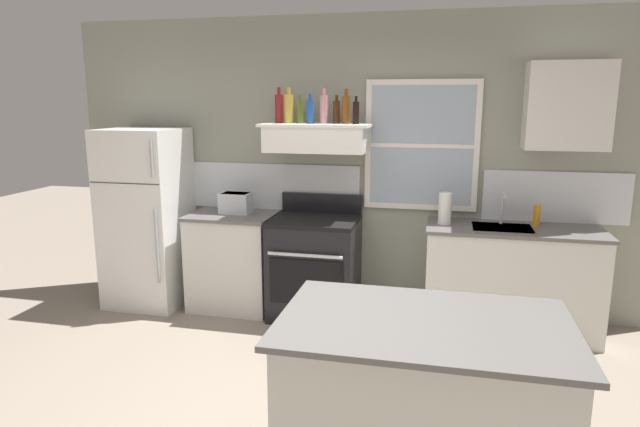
{
  "coord_description": "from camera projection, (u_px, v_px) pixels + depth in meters",
  "views": [
    {
      "loc": [
        0.86,
        -2.75,
        1.95
      ],
      "look_at": [
        -0.05,
        1.2,
        1.1
      ],
      "focal_mm": 30.54,
      "sensor_mm": 36.0,
      "label": 1
    }
  ],
  "objects": [
    {
      "name": "back_wall",
      "position": [
        353.0,
        165.0,
        5.05
      ],
      "size": [
        5.4,
        0.11,
        2.7
      ],
      "color": "gray",
      "rests_on": "ground_plane"
    },
    {
      "name": "refrigerator",
      "position": [
        147.0,
        218.0,
        5.21
      ],
      "size": [
        0.7,
        0.72,
        1.69
      ],
      "color": "white",
      "rests_on": "ground_plane"
    },
    {
      "name": "counter_left_of_stove",
      "position": [
        234.0,
        260.0,
        5.16
      ],
      "size": [
        0.79,
        0.63,
        0.91
      ],
      "color": "silver",
      "rests_on": "ground_plane"
    },
    {
      "name": "toaster",
      "position": [
        236.0,
        203.0,
        5.07
      ],
      "size": [
        0.3,
        0.2,
        0.19
      ],
      "color": "silver",
      "rests_on": "counter_left_of_stove"
    },
    {
      "name": "stove_range",
      "position": [
        315.0,
        266.0,
        4.94
      ],
      "size": [
        0.76,
        0.69,
        1.09
      ],
      "color": "black",
      "rests_on": "ground_plane"
    },
    {
      "name": "range_hood_shelf",
      "position": [
        317.0,
        137.0,
        4.8
      ],
      "size": [
        0.96,
        0.52,
        0.24
      ],
      "color": "white"
    },
    {
      "name": "bottle_red_label_wine",
      "position": [
        279.0,
        108.0,
        4.84
      ],
      "size": [
        0.07,
        0.07,
        0.31
      ],
      "color": "maroon",
      "rests_on": "range_hood_shelf"
    },
    {
      "name": "bottle_champagne_gold_foil",
      "position": [
        289.0,
        108.0,
        4.8
      ],
      "size": [
        0.08,
        0.08,
        0.31
      ],
      "color": "#B29333",
      "rests_on": "range_hood_shelf"
    },
    {
      "name": "bottle_olive_oil_square",
      "position": [
        300.0,
        111.0,
        4.81
      ],
      "size": [
        0.06,
        0.06,
        0.25
      ],
      "color": "#4C601E",
      "rests_on": "range_hood_shelf"
    },
    {
      "name": "bottle_blue_liqueur",
      "position": [
        310.0,
        111.0,
        4.71
      ],
      "size": [
        0.07,
        0.07,
        0.25
      ],
      "color": "#1E478C",
      "rests_on": "range_hood_shelf"
    },
    {
      "name": "bottle_rose_pink",
      "position": [
        324.0,
        109.0,
        4.74
      ],
      "size": [
        0.07,
        0.07,
        0.3
      ],
      "color": "#C67F84",
      "rests_on": "range_hood_shelf"
    },
    {
      "name": "bottle_brown_stout",
      "position": [
        337.0,
        112.0,
        4.76
      ],
      "size": [
        0.06,
        0.06,
        0.24
      ],
      "color": "#381E0F",
      "rests_on": "range_hood_shelf"
    },
    {
      "name": "bottle_amber_wine",
      "position": [
        346.0,
        109.0,
        4.7
      ],
      "size": [
        0.07,
        0.07,
        0.3
      ],
      "color": "brown",
      "rests_on": "range_hood_shelf"
    },
    {
      "name": "bottle_balsamic_dark",
      "position": [
        356.0,
        112.0,
        4.62
      ],
      "size": [
        0.06,
        0.06,
        0.24
      ],
      "color": "black",
      "rests_on": "range_hood_shelf"
    },
    {
      "name": "counter_right_with_sink",
      "position": [
        511.0,
        279.0,
        4.61
      ],
      "size": [
        1.43,
        0.63,
        0.91
      ],
      "color": "silver",
      "rests_on": "ground_plane"
    },
    {
      "name": "sink_faucet",
      "position": [
        502.0,
        204.0,
        4.59
      ],
      "size": [
        0.03,
        0.17,
        0.28
      ],
      "color": "silver",
      "rests_on": "counter_right_with_sink"
    },
    {
      "name": "paper_towel_roll",
      "position": [
        445.0,
        208.0,
        4.61
      ],
      "size": [
        0.11,
        0.11,
        0.27
      ],
      "primitive_type": "cylinder",
      "color": "white",
      "rests_on": "counter_right_with_sink"
    },
    {
      "name": "dish_soap_bottle",
      "position": [
        537.0,
        215.0,
        4.55
      ],
      "size": [
        0.06,
        0.06,
        0.18
      ],
      "primitive_type": "cylinder",
      "color": "orange",
      "rests_on": "counter_right_with_sink"
    },
    {
      "name": "kitchen_island",
      "position": [
        421.0,
        406.0,
        2.7
      ],
      "size": [
        1.4,
        0.9,
        0.91
      ],
      "color": "silver",
      "rests_on": "ground_plane"
    },
    {
      "name": "upper_cabinet_right",
      "position": [
        567.0,
        106.0,
        4.37
      ],
      "size": [
        0.64,
        0.32,
        0.7
      ],
      "color": "silver"
    }
  ]
}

